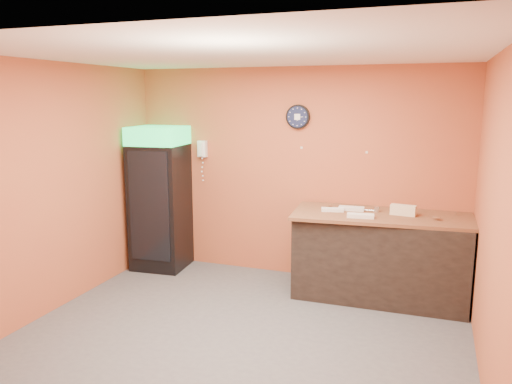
% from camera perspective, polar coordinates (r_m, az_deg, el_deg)
% --- Properties ---
extents(floor, '(4.50, 4.50, 0.00)m').
position_cam_1_polar(floor, '(5.31, -1.88, -16.16)').
color(floor, '#47474C').
rests_on(floor, ground).
extents(back_wall, '(4.50, 0.02, 2.80)m').
position_cam_1_polar(back_wall, '(6.71, 4.36, 2.13)').
color(back_wall, '#AB4E30').
rests_on(back_wall, floor).
extents(left_wall, '(0.02, 4.00, 2.80)m').
position_cam_1_polar(left_wall, '(6.03, -22.27, 0.38)').
color(left_wall, '#AB4E30').
rests_on(left_wall, floor).
extents(right_wall, '(0.02, 4.00, 2.80)m').
position_cam_1_polar(right_wall, '(4.53, 25.52, -3.08)').
color(right_wall, '#AB4E30').
rests_on(right_wall, floor).
extents(ceiling, '(4.50, 4.00, 0.02)m').
position_cam_1_polar(ceiling, '(4.75, -2.10, 15.56)').
color(ceiling, white).
rests_on(ceiling, back_wall).
extents(beverage_cooler, '(0.76, 0.77, 2.01)m').
position_cam_1_polar(beverage_cooler, '(7.14, -11.05, -0.92)').
color(beverage_cooler, black).
rests_on(beverage_cooler, floor).
extents(prep_counter, '(2.01, 0.92, 1.00)m').
position_cam_1_polar(prep_counter, '(6.27, 14.01, -7.24)').
color(prep_counter, black).
rests_on(prep_counter, floor).
extents(wall_clock, '(0.32, 0.06, 0.32)m').
position_cam_1_polar(wall_clock, '(6.59, 4.80, 8.56)').
color(wall_clock, black).
rests_on(wall_clock, back_wall).
extents(wall_phone, '(0.12, 0.11, 0.23)m').
position_cam_1_polar(wall_phone, '(7.09, -6.18, 4.93)').
color(wall_phone, white).
rests_on(wall_phone, back_wall).
extents(butcher_paper, '(2.17, 1.13, 0.04)m').
position_cam_1_polar(butcher_paper, '(6.13, 14.23, -2.62)').
color(butcher_paper, brown).
rests_on(butcher_paper, prep_counter).
extents(sub_roll_stack, '(0.30, 0.14, 0.12)m').
position_cam_1_polar(sub_roll_stack, '(6.11, 16.47, -2.00)').
color(sub_roll_stack, beige).
rests_on(sub_roll_stack, butcher_paper).
extents(wrapped_sandwich_left, '(0.28, 0.16, 0.04)m').
position_cam_1_polar(wrapped_sandwich_left, '(6.14, 8.74, -2.01)').
color(wrapped_sandwich_left, silver).
rests_on(wrapped_sandwich_left, butcher_paper).
extents(wrapped_sandwich_mid, '(0.32, 0.16, 0.04)m').
position_cam_1_polar(wrapped_sandwich_mid, '(5.88, 11.86, -2.67)').
color(wrapped_sandwich_mid, silver).
rests_on(wrapped_sandwich_mid, butcher_paper).
extents(wrapped_sandwich_right, '(0.31, 0.14, 0.04)m').
position_cam_1_polar(wrapped_sandwich_right, '(6.23, 10.85, -1.87)').
color(wrapped_sandwich_right, silver).
rests_on(wrapped_sandwich_right, butcher_paper).
extents(kitchen_tool, '(0.06, 0.06, 0.06)m').
position_cam_1_polar(kitchen_tool, '(6.22, 13.64, -1.92)').
color(kitchen_tool, silver).
rests_on(kitchen_tool, butcher_paper).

